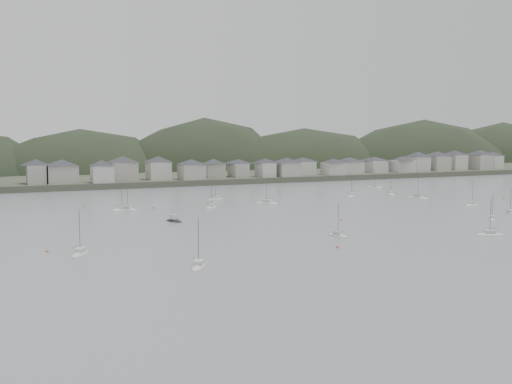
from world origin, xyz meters
name	(u,v)px	position (x,y,z in m)	size (l,w,h in m)	color
ground	(387,246)	(0.00, 0.00, 0.00)	(900.00, 900.00, 0.00)	slate
far_shore_land	(125,170)	(0.00, 295.00, 1.50)	(900.00, 250.00, 3.00)	#383D2D
forested_ridge	(141,192)	(4.83, 269.40, -11.28)	(851.55, 103.94, 102.57)	black
waterfront_town	(259,166)	(50.59, 183.34, 8.66)	(451.48, 28.46, 12.92)	gray
moored_fleet	(236,216)	(-13.45, 60.74, 0.18)	(262.75, 152.05, 13.60)	beige
motor_launch_far	(174,221)	(-34.73, 58.00, 0.30)	(4.81, 7.34, 3.67)	black
mooring_buoys	(298,215)	(5.49, 54.37, 0.15)	(179.08, 126.19, 0.70)	#C16240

